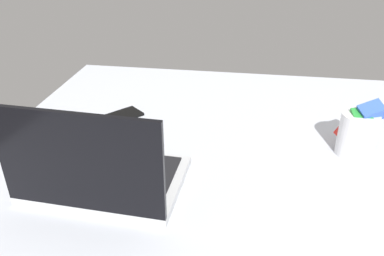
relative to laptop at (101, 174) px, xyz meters
The scene contains 4 objects.
bed_mattress 55.97cm from the laptop, behind, with size 180.00×140.00×18.00cm, color #B7BCC6.
laptop is the anchor object (origin of this frame).
snack_cup 62.33cm from the laptop, 156.66° to the right, with size 10.82×9.66×14.66cm.
cell_phone 35.36cm from the laptop, 76.88° to the right, with size 6.80×14.00×0.80cm, color black.
Camera 1 is at (24.30, 71.50, 69.93)cm, focal length 35.72 mm.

